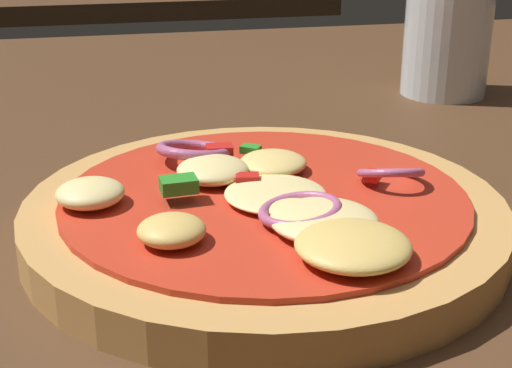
# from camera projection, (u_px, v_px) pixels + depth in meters

# --- Properties ---
(dining_table) EXTENTS (1.49, 1.10, 0.03)m
(dining_table) POSITION_uv_depth(u_px,v_px,m) (222.00, 265.00, 0.38)
(dining_table) COLOR #4C301C
(dining_table) RESTS_ON ground
(pizza) EXTENTS (0.24, 0.24, 0.04)m
(pizza) POSITION_uv_depth(u_px,v_px,m) (264.00, 214.00, 0.37)
(pizza) COLOR tan
(pizza) RESTS_ON dining_table
(beer_glass) EXTENTS (0.07, 0.07, 0.14)m
(beer_glass) POSITION_uv_depth(u_px,v_px,m) (449.00, 16.00, 0.61)
(beer_glass) COLOR silver
(beer_glass) RESTS_ON dining_table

